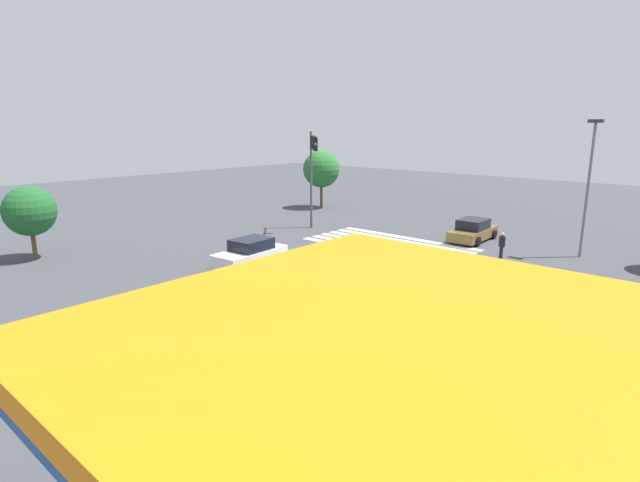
{
  "coord_description": "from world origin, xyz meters",
  "views": [
    {
      "loc": [
        -18.05,
        20.46,
        7.82
      ],
      "look_at": [
        0.0,
        0.0,
        1.44
      ],
      "focal_mm": 28.0,
      "sensor_mm": 36.0,
      "label": 1
    }
  ],
  "objects_px": {
    "traffic_signal_mast": "(312,159)",
    "tree_corner_c": "(30,211)",
    "pedestrian": "(502,245)",
    "car_0": "(251,254)",
    "car_2": "(317,297)",
    "tree_corner_b": "(321,169)",
    "car_1": "(473,231)",
    "street_light_pole_a": "(589,177)"
  },
  "relations": [
    {
      "from": "tree_corner_c",
      "to": "car_1",
      "type": "bearing_deg",
      "value": -128.64
    },
    {
      "from": "car_0",
      "to": "car_2",
      "type": "relative_size",
      "value": 1.06
    },
    {
      "from": "car_0",
      "to": "street_light_pole_a",
      "type": "xyz_separation_m",
      "value": [
        -13.33,
        -14.63,
        4.11
      ]
    },
    {
      "from": "car_0",
      "to": "car_2",
      "type": "bearing_deg",
      "value": 65.53
    },
    {
      "from": "traffic_signal_mast",
      "to": "car_0",
      "type": "relative_size",
      "value": 1.65
    },
    {
      "from": "street_light_pole_a",
      "to": "tree_corner_c",
      "type": "distance_m",
      "value": 32.83
    },
    {
      "from": "traffic_signal_mast",
      "to": "street_light_pole_a",
      "type": "distance_m",
      "value": 17.65
    },
    {
      "from": "tree_corner_c",
      "to": "tree_corner_b",
      "type": "bearing_deg",
      "value": -90.66
    },
    {
      "from": "traffic_signal_mast",
      "to": "car_1",
      "type": "relative_size",
      "value": 1.59
    },
    {
      "from": "tree_corner_c",
      "to": "traffic_signal_mast",
      "type": "bearing_deg",
      "value": -114.93
    },
    {
      "from": "car_0",
      "to": "tree_corner_b",
      "type": "relative_size",
      "value": 0.82
    },
    {
      "from": "traffic_signal_mast",
      "to": "tree_corner_c",
      "type": "xyz_separation_m",
      "value": [
        7.57,
        16.29,
        -2.51
      ]
    },
    {
      "from": "car_1",
      "to": "car_2",
      "type": "relative_size",
      "value": 1.1
    },
    {
      "from": "traffic_signal_mast",
      "to": "tree_corner_b",
      "type": "bearing_deg",
      "value": 173.16
    },
    {
      "from": "traffic_signal_mast",
      "to": "car_0",
      "type": "height_order",
      "value": "traffic_signal_mast"
    },
    {
      "from": "pedestrian",
      "to": "tree_corner_c",
      "type": "distance_m",
      "value": 27.8
    },
    {
      "from": "tree_corner_b",
      "to": "tree_corner_c",
      "type": "height_order",
      "value": "tree_corner_b"
    },
    {
      "from": "tree_corner_c",
      "to": "street_light_pole_a",
      "type": "bearing_deg",
      "value": -137.73
    },
    {
      "from": "car_2",
      "to": "street_light_pole_a",
      "type": "distance_m",
      "value": 18.81
    },
    {
      "from": "car_0",
      "to": "car_2",
      "type": "distance_m",
      "value": 7.95
    },
    {
      "from": "tree_corner_b",
      "to": "car_1",
      "type": "bearing_deg",
      "value": 167.85
    },
    {
      "from": "traffic_signal_mast",
      "to": "tree_corner_b",
      "type": "height_order",
      "value": "traffic_signal_mast"
    },
    {
      "from": "car_0",
      "to": "tree_corner_c",
      "type": "relative_size",
      "value": 1.02
    },
    {
      "from": "car_1",
      "to": "car_0",
      "type": "bearing_deg",
      "value": 153.71
    },
    {
      "from": "traffic_signal_mast",
      "to": "street_light_pole_a",
      "type": "xyz_separation_m",
      "value": [
        -16.68,
        -5.75,
        -0.54
      ]
    },
    {
      "from": "pedestrian",
      "to": "tree_corner_b",
      "type": "distance_m",
      "value": 22.07
    },
    {
      "from": "car_0",
      "to": "street_light_pole_a",
      "type": "height_order",
      "value": "street_light_pole_a"
    },
    {
      "from": "pedestrian",
      "to": "traffic_signal_mast",
      "type": "bearing_deg",
      "value": -40.13
    },
    {
      "from": "car_1",
      "to": "pedestrian",
      "type": "bearing_deg",
      "value": -138.5
    },
    {
      "from": "tree_corner_c",
      "to": "car_2",
      "type": "bearing_deg",
      "value": -165.75
    },
    {
      "from": "car_0",
      "to": "car_2",
      "type": "xyz_separation_m",
      "value": [
        -7.46,
        2.74,
        -0.08
      ]
    },
    {
      "from": "tree_corner_b",
      "to": "tree_corner_c",
      "type": "bearing_deg",
      "value": 89.34
    },
    {
      "from": "car_0",
      "to": "tree_corner_b",
      "type": "xyz_separation_m",
      "value": [
        10.63,
        -18.14,
        2.95
      ]
    },
    {
      "from": "traffic_signal_mast",
      "to": "tree_corner_c",
      "type": "relative_size",
      "value": 1.68
    },
    {
      "from": "pedestrian",
      "to": "tree_corner_c",
      "type": "xyz_separation_m",
      "value": [
        20.92,
        18.2,
        1.97
      ]
    },
    {
      "from": "car_2",
      "to": "tree_corner_b",
      "type": "height_order",
      "value": "tree_corner_b"
    },
    {
      "from": "street_light_pole_a",
      "to": "car_1",
      "type": "bearing_deg",
      "value": 1.61
    },
    {
      "from": "car_0",
      "to": "tree_corner_b",
      "type": "height_order",
      "value": "tree_corner_b"
    },
    {
      "from": "car_2",
      "to": "tree_corner_c",
      "type": "distance_m",
      "value": 19.1
    },
    {
      "from": "street_light_pole_a",
      "to": "tree_corner_b",
      "type": "relative_size",
      "value": 1.49
    },
    {
      "from": "traffic_signal_mast",
      "to": "tree_corner_c",
      "type": "height_order",
      "value": "traffic_signal_mast"
    },
    {
      "from": "car_0",
      "to": "tree_corner_c",
      "type": "xyz_separation_m",
      "value": [
        10.92,
        7.41,
        2.15
      ]
    }
  ]
}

